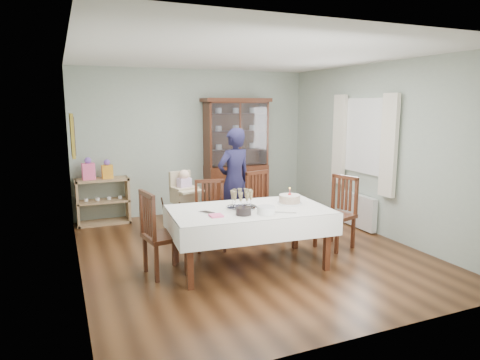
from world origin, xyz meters
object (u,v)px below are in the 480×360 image
dining_table (249,237)px  birthday_cake (290,199)px  chair_end_right (335,227)px  china_cabinet (236,154)px  chair_far_right (265,219)px  gift_bag_orange (107,170)px  woman (234,180)px  high_chair (185,211)px  sideboard (103,201)px  chair_end_left (164,250)px  gift_bag_pink (88,170)px  champagne_tray (242,202)px  chair_far_left (211,229)px

dining_table → birthday_cake: (0.60, 0.05, 0.43)m
dining_table → chair_end_right: size_ratio=2.00×
china_cabinet → chair_far_right: china_cabinet is taller
dining_table → gift_bag_orange: bearing=116.9°
woman → chair_end_right: bearing=113.9°
high_chair → sideboard: bearing=115.4°
china_cabinet → sideboard: bearing=179.5°
chair_end_left → high_chair: high_chair is taller
chair_far_right → gift_bag_pink: 3.12m
china_cabinet → woman: size_ratio=1.28×
chair_end_left → birthday_cake: size_ratio=3.26×
gift_bag_orange → dining_table: bearing=-63.1°
sideboard → gift_bag_orange: size_ratio=2.73×
dining_table → chair_end_left: 1.08m
champagne_tray → birthday_cake: 0.68m
woman → champagne_tray: bearing=56.9°
chair_end_left → woman: (1.48, 1.34, 0.54)m
chair_far_left → chair_end_right: chair_end_right is taller
champagne_tray → gift_bag_pink: bearing=121.0°
china_cabinet → gift_bag_pink: 2.71m
chair_far_left → champagne_tray: size_ratio=2.51×
birthday_cake → sideboard: bearing=127.4°
sideboard → chair_end_left: size_ratio=0.86×
china_cabinet → chair_end_right: size_ratio=2.10×
chair_end_left → gift_bag_pink: bearing=5.0°
sideboard → chair_end_right: size_ratio=0.87×
woman → chair_end_left: bearing=27.6°
chair_far_right → china_cabinet: bearing=66.5°
high_chair → chair_far_right: bearing=-39.4°
dining_table → woman: (0.41, 1.51, 0.46)m
champagne_tray → chair_end_right: bearing=4.9°
chair_far_left → woman: size_ratio=0.58×
gift_bag_pink → woman: bearing=-31.2°
dining_table → woman: size_ratio=1.23×
champagne_tray → sideboard: bearing=117.5°
chair_far_right → gift_bag_pink: gift_bag_pink is taller
chair_far_left → high_chair: high_chair is taller
high_chair → birthday_cake: high_chair is taller
chair_end_right → woman: bearing=-158.8°
sideboard → champagne_tray: 3.15m
birthday_cake → chair_far_right: bearing=84.3°
gift_bag_pink → gift_bag_orange: gift_bag_pink is taller
china_cabinet → chair_end_left: china_cabinet is taller
high_chair → gift_bag_orange: bearing=113.3°
china_cabinet → gift_bag_orange: bearing=180.0°
chair_end_right → high_chair: size_ratio=0.96×
chair_far_left → birthday_cake: size_ratio=3.05×
chair_far_left → gift_bag_pink: gift_bag_pink is taller
dining_table → birthday_cake: birthday_cake is taller
chair_far_left → woman: woman is taller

